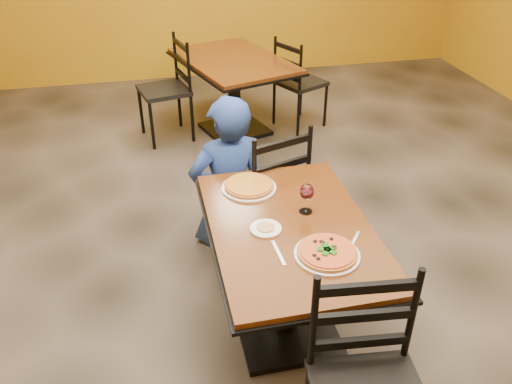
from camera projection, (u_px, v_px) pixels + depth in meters
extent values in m
cube|color=black|center=(266.00, 275.00, 3.44)|extent=(7.00, 8.00, 0.01)
cube|color=#5C300E|center=(291.00, 228.00, 2.63)|extent=(0.80, 1.20, 0.03)
cube|color=black|center=(290.00, 232.00, 2.65)|extent=(0.83, 1.23, 0.02)
cylinder|color=black|center=(288.00, 283.00, 2.83)|extent=(0.12, 0.12, 0.66)
cube|color=black|center=(286.00, 328.00, 3.01)|extent=(0.55, 0.55, 0.04)
cube|color=#5C300E|center=(233.00, 60.00, 4.95)|extent=(1.18, 1.45, 0.03)
cube|color=black|center=(233.00, 63.00, 4.96)|extent=(1.21, 1.49, 0.02)
cylinder|color=black|center=(234.00, 97.00, 5.14)|extent=(0.13, 0.13, 0.66)
cube|color=black|center=(235.00, 129.00, 5.33)|extent=(0.72, 0.72, 0.04)
imported|color=navy|center=(228.00, 171.00, 3.53)|extent=(0.60, 0.43, 1.08)
cylinder|color=white|center=(327.00, 255.00, 2.42)|extent=(0.31, 0.31, 0.01)
cylinder|color=maroon|center=(327.00, 252.00, 2.41)|extent=(0.28, 0.28, 0.02)
cylinder|color=white|center=(249.00, 188.00, 2.93)|extent=(0.31, 0.31, 0.01)
cylinder|color=gold|center=(249.00, 185.00, 2.92)|extent=(0.28, 0.28, 0.02)
cylinder|color=white|center=(266.00, 229.00, 2.60)|extent=(0.16, 0.16, 0.01)
cylinder|color=tan|center=(266.00, 227.00, 2.59)|extent=(0.09, 0.09, 0.01)
cube|color=silver|center=(278.00, 253.00, 2.44)|extent=(0.02, 0.19, 0.00)
cube|color=silver|center=(353.00, 243.00, 2.50)|extent=(0.14, 0.17, 0.00)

